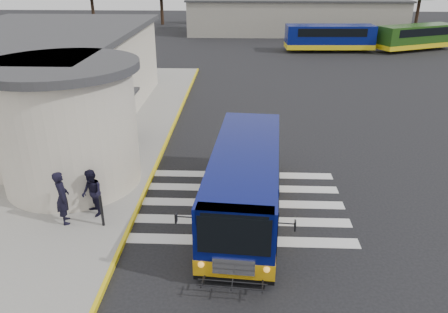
{
  "coord_description": "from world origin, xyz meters",
  "views": [
    {
      "loc": [
        -0.34,
        -14.98,
        8.24
      ],
      "look_at": [
        -0.96,
        -0.5,
        1.78
      ],
      "focal_mm": 35.0,
      "sensor_mm": 36.0,
      "label": 1
    }
  ],
  "objects_px": {
    "transit_bus": "(245,185)",
    "bollard": "(102,211)",
    "far_bus_b": "(416,36)",
    "far_bus_a": "(329,37)",
    "pedestrian_a": "(62,198)",
    "pedestrian_b": "(92,193)"
  },
  "relations": [
    {
      "from": "pedestrian_b",
      "to": "transit_bus",
      "type": "bearing_deg",
      "value": 60.02
    },
    {
      "from": "bollard",
      "to": "pedestrian_a",
      "type": "bearing_deg",
      "value": 173.15
    },
    {
      "from": "transit_bus",
      "to": "bollard",
      "type": "relative_size",
      "value": 7.84
    },
    {
      "from": "transit_bus",
      "to": "far_bus_b",
      "type": "xyz_separation_m",
      "value": [
        17.28,
        32.42,
        0.24
      ]
    },
    {
      "from": "transit_bus",
      "to": "far_bus_a",
      "type": "relative_size",
      "value": 1.0
    },
    {
      "from": "pedestrian_a",
      "to": "pedestrian_b",
      "type": "bearing_deg",
      "value": -82.9
    },
    {
      "from": "bollard",
      "to": "far_bus_a",
      "type": "xyz_separation_m",
      "value": [
        13.18,
        32.59,
        0.74
      ]
    },
    {
      "from": "far_bus_a",
      "to": "far_bus_b",
      "type": "xyz_separation_m",
      "value": [
        8.83,
        1.02,
        -0.04
      ]
    },
    {
      "from": "far_bus_a",
      "to": "pedestrian_a",
      "type": "bearing_deg",
      "value": 153.52
    },
    {
      "from": "pedestrian_b",
      "to": "bollard",
      "type": "bearing_deg",
      "value": 1.53
    },
    {
      "from": "far_bus_b",
      "to": "pedestrian_a",
      "type": "bearing_deg",
      "value": 120.25
    },
    {
      "from": "pedestrian_a",
      "to": "bollard",
      "type": "xyz_separation_m",
      "value": [
        1.33,
        -0.16,
        -0.38
      ]
    },
    {
      "from": "bollard",
      "to": "far_bus_b",
      "type": "distance_m",
      "value": 40.19
    },
    {
      "from": "far_bus_b",
      "to": "transit_bus",
      "type": "bearing_deg",
      "value": 127.11
    },
    {
      "from": "transit_bus",
      "to": "far_bus_b",
      "type": "height_order",
      "value": "far_bus_b"
    },
    {
      "from": "bollard",
      "to": "far_bus_a",
      "type": "bearing_deg",
      "value": 67.97
    },
    {
      "from": "transit_bus",
      "to": "far_bus_a",
      "type": "distance_m",
      "value": 32.52
    },
    {
      "from": "pedestrian_a",
      "to": "far_bus_a",
      "type": "relative_size",
      "value": 0.22
    },
    {
      "from": "pedestrian_b",
      "to": "far_bus_b",
      "type": "bearing_deg",
      "value": 110.05
    },
    {
      "from": "pedestrian_b",
      "to": "far_bus_b",
      "type": "xyz_separation_m",
      "value": [
        22.53,
        32.93,
        0.41
      ]
    },
    {
      "from": "pedestrian_a",
      "to": "bollard",
      "type": "height_order",
      "value": "pedestrian_a"
    },
    {
      "from": "transit_bus",
      "to": "pedestrian_b",
      "type": "bearing_deg",
      "value": -170.07
    }
  ]
}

